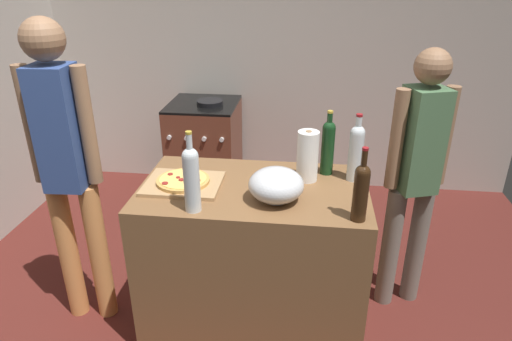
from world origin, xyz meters
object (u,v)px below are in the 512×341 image
(paper_towel_roll, at_px, (308,156))
(wine_bottle_amber, at_px, (191,177))
(pizza, at_px, (183,180))
(stove, at_px, (205,150))
(wine_bottle_dark, at_px, (356,150))
(mixing_bowl, at_px, (276,185))
(wine_bottle_clear, at_px, (328,145))
(wine_bottle_green, at_px, (361,190))
(person_in_red, at_px, (416,171))
(person_in_stripes, at_px, (66,162))

(paper_towel_roll, distance_m, wine_bottle_amber, 0.67)
(pizza, xyz_separation_m, stove, (-0.27, 1.60, -0.49))
(paper_towel_roll, xyz_separation_m, wine_bottle_dark, (0.25, 0.03, 0.03))
(stove, bearing_deg, mixing_bowl, -65.77)
(wine_bottle_clear, bearing_deg, wine_bottle_green, -74.72)
(wine_bottle_dark, bearing_deg, wine_bottle_clear, 155.38)
(pizza, relative_size, stove, 0.31)
(pizza, relative_size, wine_bottle_clear, 0.77)
(pizza, xyz_separation_m, person_in_red, (1.26, 0.32, -0.02))
(wine_bottle_green, bearing_deg, mixing_bowl, 160.25)
(wine_bottle_amber, xyz_separation_m, person_in_stripes, (-0.74, 0.22, -0.06))
(pizza, xyz_separation_m, person_in_stripes, (-0.62, -0.03, 0.09))
(wine_bottle_dark, xyz_separation_m, person_in_red, (0.36, 0.14, -0.16))
(pizza, bearing_deg, person_in_red, 14.28)
(mixing_bowl, relative_size, wine_bottle_amber, 0.69)
(paper_towel_roll, relative_size, wine_bottle_green, 0.79)
(paper_towel_roll, height_order, wine_bottle_green, wine_bottle_green)
(wine_bottle_green, relative_size, person_in_stripes, 0.20)
(pizza, xyz_separation_m, wine_bottle_clear, (0.76, 0.25, 0.14))
(stove, bearing_deg, person_in_stripes, -102.19)
(pizza, distance_m, wine_bottle_amber, 0.31)
(wine_bottle_dark, xyz_separation_m, wine_bottle_green, (-0.01, -0.43, -0.02))
(wine_bottle_green, distance_m, wine_bottle_clear, 0.51)
(mixing_bowl, height_order, wine_bottle_green, wine_bottle_green)
(person_in_red, bearing_deg, wine_bottle_dark, -158.90)
(wine_bottle_clear, xyz_separation_m, person_in_stripes, (-1.38, -0.28, -0.05))
(pizza, height_order, wine_bottle_dark, wine_bottle_dark)
(wine_bottle_dark, relative_size, person_in_red, 0.23)
(person_in_stripes, bearing_deg, stove, 77.81)
(stove, relative_size, person_in_red, 0.58)
(person_in_red, bearing_deg, stove, 140.01)
(stove, distance_m, person_in_stripes, 1.77)
(pizza, height_order, mixing_bowl, mixing_bowl)
(pizza, height_order, person_in_stripes, person_in_stripes)
(person_in_red, bearing_deg, mixing_bowl, -150.72)
(wine_bottle_green, bearing_deg, paper_towel_roll, 121.50)
(stove, relative_size, person_in_stripes, 0.52)
(wine_bottle_amber, relative_size, stove, 0.44)
(paper_towel_roll, bearing_deg, person_in_red, 15.41)
(wine_bottle_amber, bearing_deg, wine_bottle_green, 0.36)
(stove, height_order, person_in_stripes, person_in_stripes)
(mixing_bowl, relative_size, stove, 0.30)
(wine_bottle_amber, distance_m, wine_bottle_green, 0.77)
(wine_bottle_amber, height_order, person_in_red, person_in_red)
(wine_bottle_clear, xyz_separation_m, person_in_red, (0.50, 0.07, -0.16))
(mixing_bowl, xyz_separation_m, wine_bottle_clear, (0.26, 0.35, 0.08))
(mixing_bowl, bearing_deg, pizza, 168.20)
(paper_towel_roll, distance_m, person_in_red, 0.65)
(pizza, bearing_deg, paper_towel_roll, 13.20)
(mixing_bowl, height_order, paper_towel_roll, paper_towel_roll)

